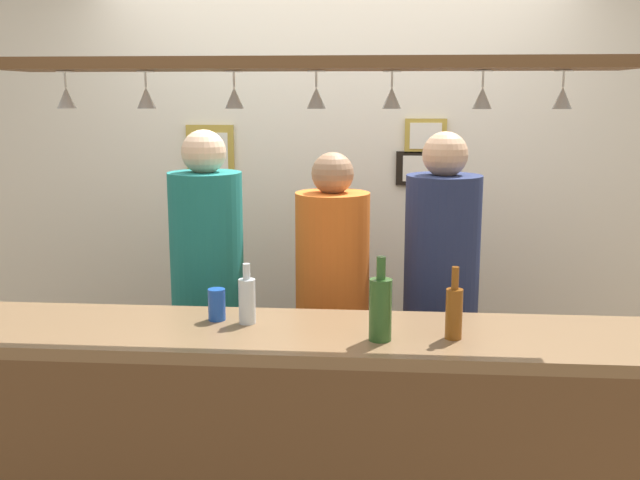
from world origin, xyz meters
TOP-DOWN VIEW (x-y plane):
  - back_wall at (0.00, 1.10)m, footprint 4.40×0.06m
  - bar_counter at (0.00, -0.51)m, footprint 2.70×0.55m
  - overhead_glass_rack at (0.00, -0.30)m, footprint 2.20×0.36m
  - hanging_wineglass_far_left at (-0.89, -0.29)m, footprint 0.07×0.07m
  - hanging_wineglass_left at (-0.60, -0.28)m, footprint 0.07×0.07m
  - hanging_wineglass_center_left at (-0.28, -0.26)m, footprint 0.07×0.07m
  - hanging_wineglass_center at (0.02, -0.27)m, footprint 0.07×0.07m
  - hanging_wineglass_center_right at (0.28, -0.24)m, footprint 0.07×0.07m
  - hanging_wineglass_right at (0.60, -0.27)m, footprint 0.07×0.07m
  - hanging_wineglass_far_right at (0.88, -0.24)m, footprint 0.07×0.07m
  - person_left_teal_shirt at (-0.55, 0.38)m, footprint 0.34×0.34m
  - person_middle_orange_shirt at (0.03, 0.38)m, footprint 0.34×0.34m
  - person_right_navy_shirt at (0.53, 0.38)m, footprint 0.34×0.34m
  - bottle_champagne_green at (0.26, -0.44)m, footprint 0.08×0.08m
  - bottle_beer_amber_tall at (0.51, -0.40)m, footprint 0.06×0.06m
  - bottle_soda_clear at (-0.24, -0.28)m, footprint 0.06×0.06m
  - drink_can at (-0.37, -0.25)m, footprint 0.07×0.07m
  - picture_frame_upper_small at (0.48, 1.06)m, footprint 0.22×0.02m
  - picture_frame_lower_pair at (0.48, 1.06)m, footprint 0.30×0.02m
  - picture_frame_caricature at (-0.68, 1.06)m, footprint 0.26×0.02m

SIDE VIEW (x-z plane):
  - bar_counter at x=0.00m, z-range 0.18..1.21m
  - person_middle_orange_shirt at x=0.03m, z-range 0.17..1.80m
  - person_right_navy_shirt at x=0.53m, z-range 0.18..1.90m
  - person_left_teal_shirt at x=-0.55m, z-range 0.18..1.91m
  - drink_can at x=-0.37m, z-range 1.04..1.16m
  - bottle_soda_clear at x=-0.24m, z-range 1.01..1.24m
  - bottle_beer_amber_tall at x=0.51m, z-range 1.01..1.27m
  - bottle_champagne_green at x=0.26m, z-range 1.00..1.30m
  - back_wall at x=0.00m, z-range 0.00..2.60m
  - picture_frame_lower_pair at x=0.48m, z-range 1.40..1.58m
  - picture_frame_caricature at x=-0.68m, z-range 1.38..1.72m
  - picture_frame_upper_small at x=0.48m, z-range 1.58..1.76m
  - hanging_wineglass_far_left at x=-0.89m, z-range 1.81..1.94m
  - hanging_wineglass_left at x=-0.60m, z-range 1.81..1.94m
  - hanging_wineglass_center_left at x=-0.28m, z-range 1.81..1.94m
  - hanging_wineglass_center at x=0.02m, z-range 1.81..1.94m
  - hanging_wineglass_center_right at x=0.28m, z-range 1.81..1.94m
  - hanging_wineglass_right at x=0.60m, z-range 1.81..1.94m
  - hanging_wineglass_far_right at x=0.88m, z-range 1.81..1.94m
  - overhead_glass_rack at x=0.00m, z-range 1.97..2.01m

